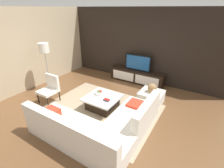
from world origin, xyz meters
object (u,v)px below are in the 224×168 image
object	(u,v)px
television	(138,63)
book_stack	(107,100)
sectional_couch	(99,127)
fruit_bowl	(99,93)
media_console	(137,76)
accent_chair_near	(50,87)
decorative_ball	(152,88)
ottoman	(151,98)
floor_lamp	(44,51)
coffee_table	(103,102)

from	to	relation	value
television	book_stack	size ratio (longest dim) A/B	6.03
sectional_couch	fruit_bowl	world-z (taller)	sectional_couch
media_console	sectional_couch	world-z (taller)	sectional_couch
accent_chair_near	decorative_ball	world-z (taller)	accent_chair_near
media_console	television	xyz separation A→B (m)	(-0.00, 0.00, 0.57)
television	ottoman	bearing A→B (deg)	-50.59
ottoman	decorative_ball	distance (m)	0.34
floor_lamp	fruit_bowl	xyz separation A→B (m)	(2.21, 0.07, -1.02)
media_console	decorative_ball	distance (m)	1.67
ottoman	fruit_bowl	size ratio (longest dim) A/B	2.50
fruit_bowl	decorative_ball	bearing A→B (deg)	34.81
ottoman	book_stack	world-z (taller)	book_stack
media_console	television	world-z (taller)	television
television	decorative_ball	distance (m)	1.67
coffee_table	decorative_ball	size ratio (longest dim) A/B	3.44
sectional_couch	ottoman	bearing A→B (deg)	75.38
floor_lamp	fruit_bowl	distance (m)	2.43
accent_chair_near	book_stack	bearing A→B (deg)	6.43
accent_chair_near	decorative_ball	xyz separation A→B (m)	(2.80, 1.54, 0.05)
ottoman	fruit_bowl	bearing A→B (deg)	-145.19
sectional_couch	fruit_bowl	size ratio (longest dim) A/B	8.90
decorative_ball	book_stack	size ratio (longest dim) A/B	1.60
fruit_bowl	decorative_ball	xyz separation A→B (m)	(1.33, 0.92, 0.11)
fruit_bowl	television	bearing A→B (deg)	82.75
sectional_couch	accent_chair_near	world-z (taller)	accent_chair_near
sectional_couch	accent_chair_near	size ratio (longest dim) A/B	2.86
media_console	floor_lamp	distance (m)	3.57
ottoman	fruit_bowl	world-z (taller)	fruit_bowl
floor_lamp	decorative_ball	xyz separation A→B (m)	(3.54, 0.99, -0.91)
sectional_couch	ottoman	size ratio (longest dim) A/B	3.56
book_stack	fruit_bowl	bearing A→B (deg)	151.62
decorative_ball	accent_chair_near	bearing A→B (deg)	-151.12
sectional_couch	floor_lamp	xyz separation A→B (m)	(-3.00, 1.05, 1.17)
accent_chair_near	floor_lamp	xyz separation A→B (m)	(-0.74, 0.55, 0.96)
decorative_ball	sectional_couch	bearing A→B (deg)	-104.62
accent_chair_near	floor_lamp	distance (m)	1.33
media_console	accent_chair_near	xyz separation A→B (m)	(-1.75, -2.82, 0.24)
fruit_bowl	book_stack	world-z (taller)	fruit_bowl
coffee_table	accent_chair_near	xyz separation A→B (m)	(-1.65, -0.52, 0.29)
decorative_ball	television	bearing A→B (deg)	129.41
television	ottoman	world-z (taller)	television
ottoman	television	bearing A→B (deg)	129.41
sectional_couch	fruit_bowl	distance (m)	1.38
media_console	accent_chair_near	world-z (taller)	accent_chair_near
accent_chair_near	book_stack	world-z (taller)	accent_chair_near
coffee_table	floor_lamp	distance (m)	2.69
coffee_table	ottoman	size ratio (longest dim) A/B	1.37
ottoman	sectional_couch	bearing A→B (deg)	-104.62
television	fruit_bowl	distance (m)	2.25
television	floor_lamp	world-z (taller)	floor_lamp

